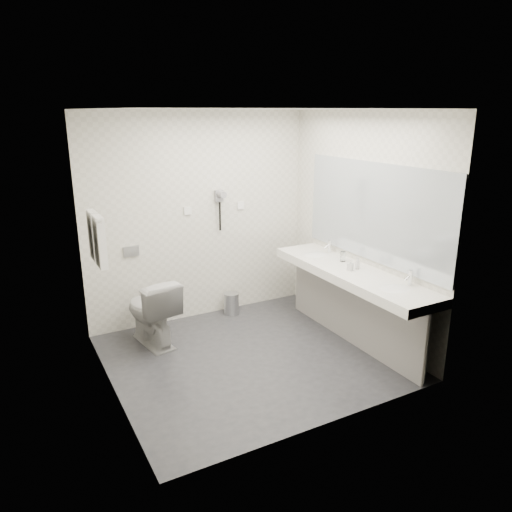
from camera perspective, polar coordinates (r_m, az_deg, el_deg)
floor at (r=5.21m, az=-0.68°, el=-11.79°), size 2.80×2.80×0.00m
ceiling at (r=4.58m, az=-0.79°, el=16.89°), size 2.80×2.80×0.00m
wall_back at (r=5.89m, az=-6.66°, el=4.49°), size 2.80×0.00×2.80m
wall_front at (r=3.69m, az=8.74°, el=-3.03°), size 2.80×0.00×2.80m
wall_left at (r=4.30m, az=-17.47°, el=-0.79°), size 0.00×2.60×2.60m
wall_right at (r=5.52m, az=12.27°, el=3.38°), size 0.00×2.60×2.60m
vanity_counter at (r=5.32m, az=11.11°, el=-2.09°), size 0.55×2.20×0.10m
vanity_panel at (r=5.48m, az=11.06°, el=-6.26°), size 0.03×2.15×0.75m
vanity_post_near at (r=4.83m, az=19.27°, el=-10.21°), size 0.06×0.06×0.75m
vanity_post_far at (r=6.27m, az=5.27°, el=-3.03°), size 0.06×0.06×0.75m
mirror at (r=5.32m, az=13.67°, el=5.01°), size 0.02×2.20×1.05m
basin_near at (r=4.86m, az=15.98°, el=-3.83°), size 0.40×0.31×0.05m
basin_far at (r=5.80m, az=7.07°, el=0.03°), size 0.40×0.31×0.05m
faucet_near at (r=4.96m, az=17.68°, el=-2.45°), size 0.04×0.04×0.15m
faucet_far at (r=5.88m, az=8.65°, el=1.13°), size 0.04×0.04×0.15m
soap_bottle_a at (r=5.26m, az=11.02°, el=-1.04°), size 0.07×0.07×0.12m
soap_bottle_c at (r=5.32m, az=11.83°, el=-0.80°), size 0.07×0.07×0.13m
glass_left at (r=5.56m, az=10.17°, el=-0.05°), size 0.08×0.08×0.11m
toilet at (r=5.46m, az=-12.22°, el=-6.33°), size 0.55×0.82×0.77m
flush_plate at (r=5.70m, az=-14.43°, el=0.54°), size 0.18×0.02×0.12m
pedal_bin at (r=6.19m, az=-2.90°, el=-5.66°), size 0.23×0.23×0.26m
bin_lid at (r=6.14m, az=-2.92°, el=-4.46°), size 0.19×0.19×0.02m
towel_rail at (r=4.76m, az=-18.54°, el=4.51°), size 0.02×0.62×0.02m
towel_near at (r=4.68m, az=-17.86°, el=1.59°), size 0.07×0.24×0.48m
towel_far at (r=4.94m, az=-18.49°, el=2.32°), size 0.07×0.24×0.48m
dryer_cradle at (r=5.91m, az=-4.37°, el=7.07°), size 0.10×0.04×0.14m
dryer_barrel at (r=5.85m, az=-4.09°, el=7.26°), size 0.08×0.14×0.08m
dryer_cord at (r=5.95m, az=-4.25°, el=4.67°), size 0.02×0.02×0.35m
switch_plate_a at (r=5.81m, az=-8.02°, el=5.27°), size 0.09×0.02×0.09m
switch_plate_b at (r=6.08m, az=-1.82°, el=5.94°), size 0.09×0.02×0.09m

